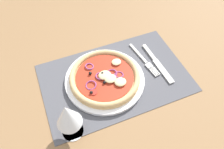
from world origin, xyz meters
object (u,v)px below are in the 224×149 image
Objects in this scene: plate at (105,80)px; knife at (157,63)px; fork at (145,61)px; wine_glass at (67,116)px; pizza at (105,77)px.

plate is 1.37× the size of knife.
fork is at bearing -170.63° from plate.
wine_glass is (36.29, 13.50, 9.68)cm from knife.
fork is (-17.03, -2.86, -2.11)cm from pizza.
pizza is 21.87cm from wine_glass.
knife is 39.91cm from wine_glass.
plate is at bearing -88.91° from fork.
plate reaches higher than knife.
pizza reaches higher than plate.
pizza is at bearing -92.06° from knife.
pizza is (-0.07, 0.04, 1.72)cm from plate.
pizza is 17.39cm from fork.
pizza is 1.21× the size of knife.
plate is 1.72cm from pizza.
pizza is 1.63× the size of wine_glass.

